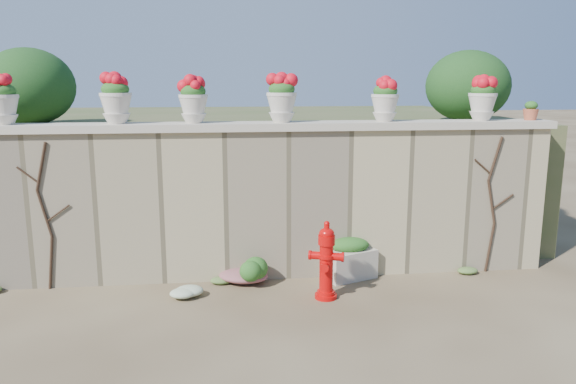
{
  "coord_description": "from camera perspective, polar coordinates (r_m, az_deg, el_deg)",
  "views": [
    {
      "loc": [
        -0.42,
        -5.57,
        2.67
      ],
      "look_at": [
        0.38,
        1.4,
        1.24
      ],
      "focal_mm": 35.0,
      "sensor_mm": 36.0,
      "label": 1
    }
  ],
  "objects": [
    {
      "name": "ground",
      "position": [
        6.2,
        -2.08,
        -14.04
      ],
      "size": [
        80.0,
        80.0,
        0.0
      ],
      "primitive_type": "plane",
      "color": "#4D3B26",
      "rests_on": "ground"
    },
    {
      "name": "stone_wall",
      "position": [
        7.57,
        -3.19,
        -1.26
      ],
      "size": [
        8.0,
        0.4,
        2.0
      ],
      "primitive_type": "cube",
      "color": "tan",
      "rests_on": "ground"
    },
    {
      "name": "wall_cap",
      "position": [
        7.41,
        -3.28,
        6.68
      ],
      "size": [
        8.1,
        0.52,
        0.1
      ],
      "primitive_type": "cube",
      "color": "#B7AC9B",
      "rests_on": "stone_wall"
    },
    {
      "name": "raised_fill",
      "position": [
        10.71,
        -4.2,
        2.5
      ],
      "size": [
        9.0,
        6.0,
        2.0
      ],
      "primitive_type": "cube",
      "color": "#384C23",
      "rests_on": "ground"
    },
    {
      "name": "back_shrub_left",
      "position": [
        9.02,
        -24.86,
        9.69
      ],
      "size": [
        1.3,
        1.3,
        1.1
      ],
      "primitive_type": "ellipsoid",
      "color": "#143814",
      "rests_on": "raised_fill"
    },
    {
      "name": "back_shrub_right",
      "position": [
        9.39,
        17.78,
        10.23
      ],
      "size": [
        1.3,
        1.3,
        1.1
      ],
      "primitive_type": "ellipsoid",
      "color": "#143814",
      "rests_on": "raised_fill"
    },
    {
      "name": "vine_left",
      "position": [
        7.69,
        -23.41,
        -2.08
      ],
      "size": [
        0.6,
        0.04,
        1.91
      ],
      "color": "black",
      "rests_on": "ground"
    },
    {
      "name": "vine_right",
      "position": [
        8.2,
        20.04,
        -1.02
      ],
      "size": [
        0.6,
        0.04,
        1.91
      ],
      "color": "black",
      "rests_on": "ground"
    },
    {
      "name": "fire_hydrant",
      "position": [
        6.91,
        3.91,
        -6.92
      ],
      "size": [
        0.42,
        0.3,
        0.97
      ],
      "rotation": [
        0.0,
        0.0,
        -0.32
      ],
      "color": "#C50707",
      "rests_on": "ground"
    },
    {
      "name": "planter_box",
      "position": [
        7.7,
        6.24,
        -6.8
      ],
      "size": [
        0.78,
        0.62,
        0.57
      ],
      "rotation": [
        0.0,
        0.0,
        0.38
      ],
      "color": "#B7AC9B",
      "rests_on": "ground"
    },
    {
      "name": "green_shrub",
      "position": [
        7.31,
        -3.68,
        -7.74
      ],
      "size": [
        0.55,
        0.5,
        0.53
      ],
      "primitive_type": "ellipsoid",
      "color": "#1E5119",
      "rests_on": "ground"
    },
    {
      "name": "magenta_clump",
      "position": [
        7.52,
        -3.89,
        -8.43
      ],
      "size": [
        0.83,
        0.55,
        0.22
      ],
      "primitive_type": "ellipsoid",
      "color": "#BB256D",
      "rests_on": "ground"
    },
    {
      "name": "white_flowers",
      "position": [
        7.14,
        -10.53,
        -9.93
      ],
      "size": [
        0.48,
        0.39,
        0.17
      ],
      "primitive_type": "ellipsoid",
      "color": "white",
      "rests_on": "ground"
    },
    {
      "name": "urn_pot_0",
      "position": [
        7.86,
        -27.0,
        8.27
      ],
      "size": [
        0.38,
        0.38,
        0.6
      ],
      "color": "beige",
      "rests_on": "wall_cap"
    },
    {
      "name": "urn_pot_1",
      "position": [
        7.5,
        -17.09,
        9.01
      ],
      "size": [
        0.4,
        0.4,
        0.63
      ],
      "color": "beige",
      "rests_on": "wall_cap"
    },
    {
      "name": "urn_pot_2",
      "position": [
        7.39,
        -9.6,
        9.17
      ],
      "size": [
        0.38,
        0.38,
        0.59
      ],
      "color": "beige",
      "rests_on": "wall_cap"
    },
    {
      "name": "urn_pot_3",
      "position": [
        7.42,
        -0.65,
        9.47
      ],
      "size": [
        0.4,
        0.4,
        0.62
      ],
      "color": "beige",
      "rests_on": "wall_cap"
    },
    {
      "name": "urn_pot_4",
      "position": [
        7.68,
        9.83,
        9.22
      ],
      "size": [
        0.37,
        0.37,
        0.58
      ],
      "color": "beige",
      "rests_on": "wall_cap"
    },
    {
      "name": "urn_pot_5",
      "position": [
        8.17,
        19.15,
        8.94
      ],
      "size": [
        0.38,
        0.38,
        0.6
      ],
      "color": "beige",
      "rests_on": "wall_cap"
    },
    {
      "name": "terracotta_pot",
      "position": [
        8.51,
        23.43,
        7.5
      ],
      "size": [
        0.21,
        0.21,
        0.25
      ],
      "color": "#B35336",
      "rests_on": "wall_cap"
    }
  ]
}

